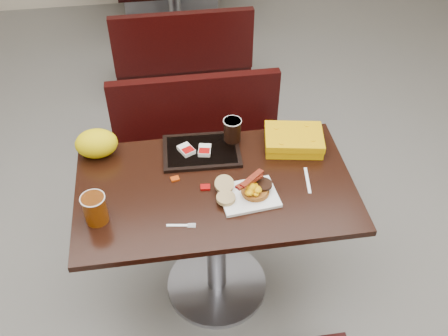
{
  "coord_description": "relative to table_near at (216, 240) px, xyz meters",
  "views": [
    {
      "loc": [
        -0.19,
        -1.56,
        2.31
      ],
      "look_at": [
        0.04,
        0.03,
        0.82
      ],
      "focal_mm": 41.06,
      "sensor_mm": 36.0,
      "label": 1
    }
  ],
  "objects": [
    {
      "name": "fork",
      "position": [
        -0.18,
        -0.2,
        0.38
      ],
      "size": [
        0.12,
        0.04,
        0.0
      ],
      "primitive_type": null,
      "rotation": [
        0.0,
        0.0,
        -0.15
      ],
      "color": "white",
      "rests_on": "table_near"
    },
    {
      "name": "hashbrown_sleeve_left",
      "position": [
        -0.1,
        0.22,
        0.4
      ],
      "size": [
        0.08,
        0.09,
        0.02
      ],
      "primitive_type": "cube",
      "rotation": [
        0.0,
        0.0,
        0.46
      ],
      "color": "silver",
      "rests_on": "tray"
    },
    {
      "name": "sausage_patty",
      "position": [
        0.2,
        -0.07,
        0.42
      ],
      "size": [
        0.08,
        0.08,
        0.01
      ],
      "primitive_type": "cylinder",
      "rotation": [
        0.0,
        0.0,
        -0.09
      ],
      "color": "black",
      "rests_on": "pancake_stack"
    },
    {
      "name": "platter",
      "position": [
        0.13,
        -0.09,
        0.38
      ],
      "size": [
        0.26,
        0.21,
        0.01
      ],
      "primitive_type": "cube",
      "rotation": [
        0.0,
        0.0,
        0.11
      ],
      "color": "white",
      "rests_on": "table_near"
    },
    {
      "name": "muffin_bottom",
      "position": [
        0.03,
        -0.1,
        0.4
      ],
      "size": [
        0.1,
        0.1,
        0.02
      ],
      "primitive_type": "cylinder",
      "rotation": [
        0.0,
        0.0,
        0.32
      ],
      "color": "tan",
      "rests_on": "platter"
    },
    {
      "name": "floor",
      "position": [
        0.0,
        0.0,
        -0.38
      ],
      "size": [
        6.0,
        7.0,
        0.01
      ],
      "primitive_type": "cube",
      "color": "gray",
      "rests_on": "ground"
    },
    {
      "name": "table_far",
      "position": [
        0.0,
        2.6,
        0.0
      ],
      "size": [
        1.2,
        0.7,
        0.75
      ],
      "primitive_type": null,
      "color": "black",
      "rests_on": "floor"
    },
    {
      "name": "bench_near_n",
      "position": [
        0.0,
        0.7,
        -0.02
      ],
      "size": [
        1.0,
        0.46,
        0.72
      ],
      "primitive_type": null,
      "color": "black",
      "rests_on": "floor"
    },
    {
      "name": "tray",
      "position": [
        -0.03,
        0.22,
        0.38
      ],
      "size": [
        0.36,
        0.27,
        0.02
      ],
      "primitive_type": "cube",
      "rotation": [
        0.0,
        0.0,
        -0.04
      ],
      "color": "black",
      "rests_on": "table_near"
    },
    {
      "name": "muffin_top",
      "position": [
        0.03,
        -0.03,
        0.41
      ],
      "size": [
        0.09,
        0.09,
        0.05
      ],
      "primitive_type": "cylinder",
      "rotation": [
        0.38,
        0.0,
        0.04
      ],
      "color": "tan",
      "rests_on": "platter"
    },
    {
      "name": "coffee_cup_near",
      "position": [
        -0.5,
        -0.13,
        0.44
      ],
      "size": [
        0.09,
        0.09,
        0.13
      ],
      "primitive_type": "cylinder",
      "rotation": [
        0.0,
        0.0,
        0.03
      ],
      "color": "#934105",
      "rests_on": "table_near"
    },
    {
      "name": "bench_far_s",
      "position": [
        0.0,
        1.9,
        -0.02
      ],
      "size": [
        1.0,
        0.46,
        0.72
      ],
      "primitive_type": null,
      "color": "black",
      "rests_on": "floor"
    },
    {
      "name": "clamshell",
      "position": [
        0.4,
        0.21,
        0.41
      ],
      "size": [
        0.3,
        0.24,
        0.07
      ],
      "primitive_type": "cube",
      "rotation": [
        0.0,
        0.0,
        -0.18
      ],
      "color": "#D09603",
      "rests_on": "table_near"
    },
    {
      "name": "condiment_ketchup",
      "position": [
        -0.04,
        -0.01,
        0.38
      ],
      "size": [
        0.04,
        0.03,
        0.01
      ],
      "primitive_type": "cube",
      "rotation": [
        0.0,
        0.0,
        -0.09
      ],
      "color": "#8C0504",
      "rests_on": "table_near"
    },
    {
      "name": "table_near",
      "position": [
        0.0,
        0.0,
        0.0
      ],
      "size": [
        1.2,
        0.7,
        0.75
      ],
      "primitive_type": null,
      "color": "black",
      "rests_on": "floor"
    },
    {
      "name": "bacon_strips",
      "position": [
        0.13,
        -0.08,
        0.46
      ],
      "size": [
        0.15,
        0.14,
        0.01
      ],
      "primitive_type": null,
      "rotation": [
        0.0,
        0.0,
        0.62
      ],
      "color": "#4D0509",
      "rests_on": "scrambled_eggs"
    },
    {
      "name": "knife",
      "position": [
        0.4,
        -0.03,
        0.38
      ],
      "size": [
        0.04,
        0.16,
        0.0
      ],
      "primitive_type": "cube",
      "rotation": [
        0.0,
        0.0,
        -1.71
      ],
      "color": "white",
      "rests_on": "table_near"
    },
    {
      "name": "hashbrown_sleeve_right",
      "position": [
        -0.02,
        0.21,
        0.4
      ],
      "size": [
        0.07,
        0.08,
        0.02
      ],
      "primitive_type": "cube",
      "rotation": [
        0.0,
        0.0,
        -0.2
      ],
      "color": "silver",
      "rests_on": "tray"
    },
    {
      "name": "pancake_stack",
      "position": [
        0.16,
        -0.08,
        0.4
      ],
      "size": [
        0.13,
        0.13,
        0.02
      ],
      "primitive_type": "cylinder",
      "rotation": [
        0.0,
        0.0,
        -0.07
      ],
      "color": "#985219",
      "rests_on": "platter"
    },
    {
      "name": "scrambled_eggs",
      "position": [
        0.14,
        -0.1,
        0.43
      ],
      "size": [
        0.08,
        0.07,
        0.04
      ],
      "primitive_type": "ellipsoid",
      "rotation": [
        0.0,
        0.0,
        -0.02
      ],
      "color": "#EFB104",
      "rests_on": "pancake_stack"
    },
    {
      "name": "condiment_syrup",
      "position": [
        -0.17,
        0.06,
        0.38
      ],
      "size": [
        0.04,
        0.03,
        0.01
      ],
      "primitive_type": "cube",
      "rotation": [
        0.0,
        0.0,
        0.21
      ],
      "color": "#A53007",
      "rests_on": "table_near"
    },
    {
      "name": "coffee_cup_far",
      "position": [
        0.12,
        0.28,
        0.45
      ],
      "size": [
        0.1,
        0.1,
        0.11
      ],
      "primitive_type": "cylinder",
      "rotation": [
        0.0,
        0.0,
        -0.25
      ],
      "color": "black",
      "rests_on": "tray"
    },
    {
      "name": "paper_bag",
      "position": [
        -0.5,
        0.28,
        0.44
      ],
      "size": [
        0.2,
        0.15,
        0.13
      ],
      "primitive_type": "ellipsoid",
      "rotation": [
        0.0,
        0.0,
        0.07
      ],
      "color": "yellow",
      "rests_on": "table_near"
    }
  ]
}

